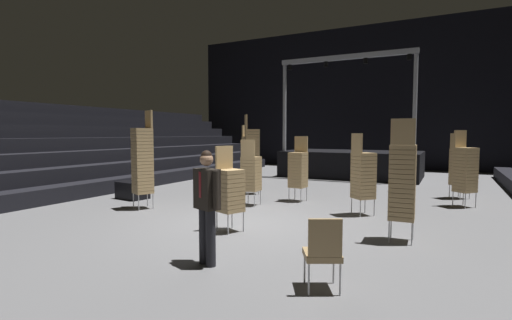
# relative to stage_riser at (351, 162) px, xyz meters

# --- Properties ---
(ground_plane) EXTENTS (22.00, 30.00, 0.10)m
(ground_plane) POSITION_rel_stage_riser_xyz_m (0.00, -10.14, -0.70)
(ground_plane) COLOR slate
(arena_end_wall) EXTENTS (22.00, 0.30, 8.00)m
(arena_end_wall) POSITION_rel_stage_riser_xyz_m (0.00, 4.86, 3.35)
(arena_end_wall) COLOR black
(arena_end_wall) RESTS_ON ground_plane
(bleacher_bank_left) EXTENTS (5.25, 24.00, 3.15)m
(bleacher_bank_left) POSITION_rel_stage_riser_xyz_m (-8.38, -9.14, 0.92)
(bleacher_bank_left) COLOR black
(bleacher_bank_left) RESTS_ON ground_plane
(stage_riser) EXTENTS (5.92, 3.37, 5.20)m
(stage_riser) POSITION_rel_stage_riser_xyz_m (0.00, 0.00, 0.00)
(stage_riser) COLOR black
(stage_riser) RESTS_ON ground_plane
(man_with_tie) EXTENTS (0.56, 0.37, 1.71)m
(man_with_tie) POSITION_rel_stage_riser_xyz_m (0.78, -12.59, 0.32)
(man_with_tie) COLOR black
(man_with_tie) RESTS_ON ground_plane
(chair_stack_front_left) EXTENTS (0.46, 0.46, 2.22)m
(chair_stack_front_left) POSITION_rel_stage_riser_xyz_m (3.22, -9.96, 0.46)
(chair_stack_front_left) COLOR #B2B5BA
(chair_stack_front_left) RESTS_ON ground_plane
(chair_stack_front_right) EXTENTS (0.61, 0.61, 2.56)m
(chair_stack_front_right) POSITION_rel_stage_riser_xyz_m (-1.72, -6.43, 0.63)
(chair_stack_front_right) COLOR #B2B5BA
(chair_stack_front_right) RESTS_ON ground_plane
(chair_stack_mid_left) EXTENTS (0.62, 0.62, 1.96)m
(chair_stack_mid_left) POSITION_rel_stage_riser_xyz_m (4.25, -4.32, 0.33)
(chair_stack_mid_left) COLOR #B2B5BA
(chair_stack_mid_left) RESTS_ON ground_plane
(chair_stack_mid_right) EXTENTS (0.58, 0.58, 1.71)m
(chair_stack_mid_right) POSITION_rel_stage_riser_xyz_m (0.07, -10.77, 0.21)
(chair_stack_mid_right) COLOR #B2B5BA
(chair_stack_mid_right) RESTS_ON ground_plane
(chair_stack_mid_centre) EXTENTS (0.62, 0.62, 1.96)m
(chair_stack_mid_centre) POSITION_rel_stage_riser_xyz_m (2.13, -8.02, 0.33)
(chair_stack_mid_centre) COLOR #B2B5BA
(chair_stack_mid_centre) RESTS_ON ground_plane
(chair_stack_rear_left) EXTENTS (0.62, 0.62, 2.05)m
(chair_stack_rear_left) POSITION_rel_stage_riser_xyz_m (4.34, -5.75, 0.38)
(chair_stack_rear_left) COLOR #B2B5BA
(chair_stack_rear_left) RESTS_ON ground_plane
(chair_stack_rear_right) EXTENTS (0.45, 0.45, 1.79)m
(chair_stack_rear_right) POSITION_rel_stage_riser_xyz_m (-0.83, -8.16, 0.25)
(chair_stack_rear_right) COLOR #B2B5BA
(chair_stack_rear_right) RESTS_ON ground_plane
(chair_stack_rear_centre) EXTENTS (0.46, 0.46, 2.31)m
(chair_stack_rear_centre) POSITION_rel_stage_riser_xyz_m (-3.51, -3.33, 0.50)
(chair_stack_rear_centre) COLOR #B2B5BA
(chair_stack_rear_centre) RESTS_ON ground_plane
(chair_stack_aisle_left) EXTENTS (0.59, 0.59, 2.56)m
(chair_stack_aisle_left) POSITION_rel_stage_riser_xyz_m (-3.13, -9.84, 0.63)
(chair_stack_aisle_left) COLOR #B2B5BA
(chair_stack_aisle_left) RESTS_ON ground_plane
(chair_stack_aisle_right) EXTENTS (0.48, 0.48, 1.88)m
(chair_stack_aisle_right) POSITION_rel_stage_riser_xyz_m (0.07, -6.96, 0.29)
(chair_stack_aisle_right) COLOR #B2B5BA
(chair_stack_aisle_right) RESTS_ON ground_plane
(crew_worker_near_stage) EXTENTS (0.49, 0.44, 1.69)m
(crew_worker_near_stage) POSITION_rel_stage_riser_xyz_m (2.69, -3.60, 0.30)
(crew_worker_near_stage) COLOR black
(crew_worker_near_stage) RESTS_ON ground_plane
(equipment_road_case) EXTENTS (0.97, 0.70, 0.51)m
(equipment_road_case) POSITION_rel_stage_riser_xyz_m (-4.50, -8.86, -0.39)
(equipment_road_case) COLOR black
(equipment_road_case) RESTS_ON ground_plane
(loose_chair_near_man) EXTENTS (0.59, 0.59, 0.95)m
(loose_chair_near_man) POSITION_rel_stage_riser_xyz_m (2.61, -12.74, -0.12)
(loose_chair_near_man) COLOR #B2B5BA
(loose_chair_near_man) RESTS_ON ground_plane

